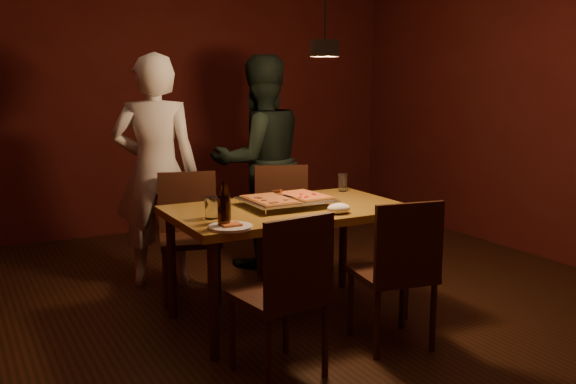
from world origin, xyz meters
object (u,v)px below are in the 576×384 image
dining_table (288,218)px  beer_bottle_a (224,204)px  chair_far_right (283,213)px  beer_bottle_b (225,203)px  chair_far_left (189,223)px  chair_near_right (399,261)px  pizza_tray (286,202)px  diner_dark (260,162)px  diner_white (156,171)px  chair_near_left (287,281)px  pendant_lamp (325,47)px  plate_slice (231,227)px

dining_table → beer_bottle_a: bearing=-150.4°
chair_far_right → beer_bottle_b: bearing=68.5°
chair_far_left → chair_near_right: same height
pizza_tray → chair_near_right: bearing=-62.7°
chair_far_right → dining_table: bearing=85.7°
diner_dark → chair_far_left: bearing=29.6°
chair_far_left → beer_bottle_b: size_ratio=2.24×
diner_white → beer_bottle_a: bearing=107.8°
chair_far_left → beer_bottle_b: bearing=99.2°
chair_near_left → beer_bottle_b: beer_bottle_b is taller
pizza_tray → beer_bottle_a: (-0.59, -0.37, 0.11)m
chair_far_right → pizza_tray: chair_far_right is taller
beer_bottle_a → diner_dark: size_ratio=0.15×
chair_near_right → pendant_lamp: bearing=113.8°
beer_bottle_a → pendant_lamp: (0.76, 0.19, 0.88)m
chair_far_left → plate_slice: chair_far_left is taller
chair_near_left → beer_bottle_a: size_ratio=1.83×
pizza_tray → pendant_lamp: bearing=-41.4°
dining_table → chair_far_left: chair_far_left is taller
chair_near_right → beer_bottle_a: 1.06m
pizza_tray → chair_far_left: bearing=124.5°
chair_far_left → chair_far_right: bearing=-165.3°
pizza_tray → beer_bottle_a: bearing=-143.7°
beer_bottle_a → pendant_lamp: size_ratio=0.24×
chair_far_right → pizza_tray: (-0.35, -0.71, 0.24)m
chair_near_left → beer_bottle_a: bearing=103.6°
beer_bottle_b → beer_bottle_a: bearing=-116.5°
plate_slice → diner_white: size_ratio=0.14×
plate_slice → chair_far_left: bearing=82.6°
beer_bottle_a → beer_bottle_b: (0.06, 0.12, -0.02)m
diner_dark → beer_bottle_b: bearing=56.8°
diner_white → pendant_lamp: 1.69m
diner_dark → plate_slice: bearing=58.5°
pizza_tray → chair_near_left: bearing=-113.4°
beer_bottle_a → diner_dark: bearing=58.0°
chair_near_right → diner_white: 2.07m
diner_dark → chair_near_right: bearing=87.5°
beer_bottle_b → diner_dark: diner_dark is taller
chair_far_left → diner_white: 0.51m
dining_table → chair_near_left: chair_near_left is taller
beer_bottle_b → pendant_lamp: pendant_lamp is taller
dining_table → pizza_tray: (0.01, 0.04, 0.10)m
chair_near_left → pendant_lamp: (0.59, 0.63, 1.22)m
dining_table → pendant_lamp: 1.11m
plate_slice → pendant_lamp: pendant_lamp is taller
chair_far_left → chair_far_right: 0.76m
chair_far_left → plate_slice: (-0.15, -1.12, 0.22)m
diner_dark → pendant_lamp: bearing=80.4°
diner_white → beer_bottle_b: bearing=110.3°
pizza_tray → plate_slice: 0.69m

